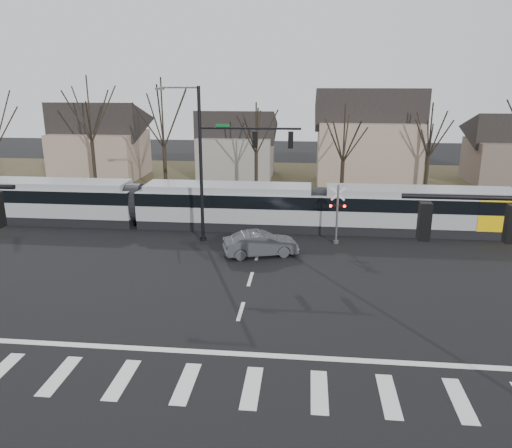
# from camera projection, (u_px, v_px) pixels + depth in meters

# --- Properties ---
(ground) EXTENTS (140.00, 140.00, 0.00)m
(ground) POSITION_uv_depth(u_px,v_px,m) (235.00, 332.00, 21.77)
(ground) COLOR black
(grass_verge) EXTENTS (140.00, 28.00, 0.01)m
(grass_verge) POSITION_uv_depth(u_px,v_px,m) (279.00, 184.00, 52.33)
(grass_verge) COLOR #38331E
(grass_verge) RESTS_ON ground
(crosswalk) EXTENTS (27.00, 2.60, 0.01)m
(crosswalk) POSITION_uv_depth(u_px,v_px,m) (219.00, 385.00, 17.95)
(crosswalk) COLOR silver
(crosswalk) RESTS_ON ground
(stop_line) EXTENTS (28.00, 0.35, 0.01)m
(stop_line) POSITION_uv_depth(u_px,v_px,m) (228.00, 353.00, 20.05)
(stop_line) COLOR silver
(stop_line) RESTS_ON ground
(lane_dashes) EXTENTS (0.18, 30.00, 0.01)m
(lane_dashes) POSITION_uv_depth(u_px,v_px,m) (266.00, 227.00, 37.05)
(lane_dashes) COLOR silver
(lane_dashes) RESTS_ON ground
(rail_pair) EXTENTS (90.00, 1.52, 0.06)m
(rail_pair) POSITION_uv_depth(u_px,v_px,m) (265.00, 228.00, 36.85)
(rail_pair) COLOR #59595E
(rail_pair) RESTS_ON ground
(tram) EXTENTS (42.24, 3.14, 3.20)m
(tram) POSITION_uv_depth(u_px,v_px,m) (226.00, 204.00, 36.86)
(tram) COLOR gray
(tram) RESTS_ON ground
(sedan) EXTENTS (4.20, 5.51, 1.52)m
(sedan) POSITION_uv_depth(u_px,v_px,m) (261.00, 244.00, 31.01)
(sedan) COLOR #3F4145
(sedan) RESTS_ON ground
(signal_pole_far) EXTENTS (9.28, 0.44, 10.20)m
(signal_pole_far) POSITION_uv_depth(u_px,v_px,m) (225.00, 158.00, 32.35)
(signal_pole_far) COLOR black
(signal_pole_far) RESTS_ON ground
(rail_crossing_signal) EXTENTS (1.08, 0.36, 4.00)m
(rail_crossing_signal) POSITION_uv_depth(u_px,v_px,m) (337.00, 216.00, 32.96)
(rail_crossing_signal) COLOR #59595B
(rail_crossing_signal) RESTS_ON ground
(tree_row) EXTENTS (59.20, 7.20, 10.00)m
(tree_row) POSITION_uv_depth(u_px,v_px,m) (297.00, 144.00, 45.00)
(tree_row) COLOR black
(tree_row) RESTS_ON ground
(house_a) EXTENTS (9.72, 8.64, 8.60)m
(house_a) POSITION_uv_depth(u_px,v_px,m) (99.00, 137.00, 54.98)
(house_a) COLOR gray
(house_a) RESTS_ON ground
(house_b) EXTENTS (8.64, 7.56, 7.65)m
(house_b) POSITION_uv_depth(u_px,v_px,m) (236.00, 141.00, 55.54)
(house_b) COLOR gray
(house_b) RESTS_ON ground
(house_c) EXTENTS (10.80, 8.64, 10.10)m
(house_c) POSITION_uv_depth(u_px,v_px,m) (368.00, 134.00, 50.93)
(house_c) COLOR gray
(house_c) RESTS_ON ground
(house_d) EXTENTS (8.64, 7.56, 7.65)m
(house_d) POSITION_uv_depth(u_px,v_px,m) (512.00, 146.00, 51.70)
(house_d) COLOR brown
(house_d) RESTS_ON ground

